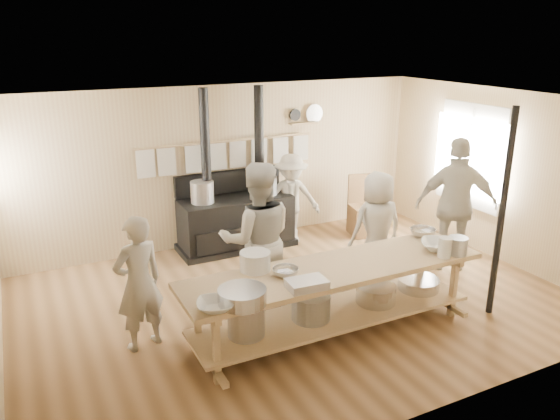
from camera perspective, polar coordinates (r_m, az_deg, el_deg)
The scene contains 23 objects.
ground at distance 7.32m, azimuth 1.75°, elevation -9.47°, with size 7.00×7.00×0.00m, color brown.
room_shell at distance 6.72m, azimuth 1.88°, elevation 2.88°, with size 7.00×7.00×7.00m.
window_right at distance 9.28m, azimuth 19.34°, elevation 5.40°, with size 0.09×1.50×1.65m.
stove at distance 8.88m, azimuth -4.70°, elevation -0.74°, with size 1.90×0.75×2.60m.
towel_rail at distance 8.86m, azimuth -5.52°, elevation 6.12°, with size 3.00×0.04×0.47m.
back_wall_shelf at distance 9.42m, azimuth 2.77°, elevation 9.70°, with size 0.63×0.14×0.32m.
prep_table at distance 6.39m, azimuth 5.57°, elevation -8.68°, with size 3.60×0.90×0.85m.
support_post at distance 7.05m, azimuth 22.15°, elevation -0.50°, with size 0.08×0.08×2.60m, color black.
cook_far_left at distance 6.20m, azimuth -14.54°, elevation -7.43°, with size 0.57×0.37×1.56m, color #BAB3A4.
cook_left at distance 6.68m, azimuth -2.38°, elevation -3.11°, with size 0.94×0.74×1.94m, color #BAB3A4.
cook_center at distance 7.73m, azimuth 10.08°, elevation -1.78°, with size 0.77×0.50×1.59m, color #BAB3A4.
cook_right at distance 8.33m, azimuth 17.93°, elevation 0.51°, with size 1.16×0.48×1.98m, color #BAB3A4.
cook_by_window at distance 9.03m, azimuth 1.16°, elevation 1.18°, with size 0.97×0.56×1.50m, color #BAB3A4.
chair at distance 9.62m, azimuth 8.78°, elevation -0.74°, with size 0.58×0.58×1.03m.
bowl_white_a at distance 5.35m, azimuth -6.76°, elevation -9.86°, with size 0.36×0.36×0.09m, color white.
bowl_steel_a at distance 5.99m, azimuth 0.58°, elevation -6.49°, with size 0.29×0.29×0.09m, color silver.
bowl_white_b at distance 6.95m, azimuth 16.29°, elevation -3.58°, with size 0.44×0.44×0.11m, color white.
bowl_steel_b at distance 7.35m, azimuth 14.69°, elevation -2.27°, with size 0.33×0.33×0.10m, color silver.
roasting_pan at distance 5.73m, azimuth 2.81°, elevation -7.72°, with size 0.41×0.27×0.09m, color #B2B2B7.
mixing_bowl_large at distance 5.42m, azimuth -3.98°, elevation -8.98°, with size 0.48×0.48×0.15m, color silver.
bucket_galv at distance 6.86m, azimuth 18.05°, elevation -3.58°, with size 0.23×0.23×0.22m, color gray.
deep_bowl_enamel at distance 6.11m, azimuth -2.61°, elevation -5.37°, with size 0.34×0.34×0.22m, color white.
pitcher at distance 6.72m, azimuth 16.84°, elevation -3.77°, with size 0.16×0.16×0.25m, color white.
Camera 1 is at (-3.08, -5.70, 3.40)m, focal length 35.00 mm.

